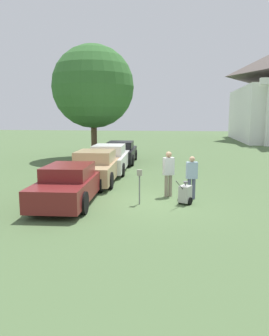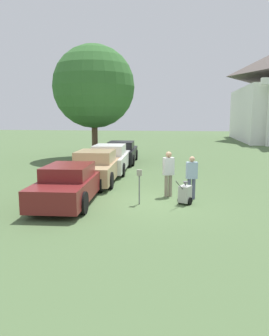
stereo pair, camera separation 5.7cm
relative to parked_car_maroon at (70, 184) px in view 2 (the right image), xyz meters
name	(u,v)px [view 2 (the right image)]	position (x,y,z in m)	size (l,w,h in m)	color
ground_plane	(148,202)	(2.91, 0.32, -0.68)	(120.00, 120.00, 0.00)	#4C663D
parked_car_maroon	(70,184)	(0.00, 0.00, 0.00)	(2.16, 5.12, 1.42)	maroon
parked_car_tan	(96,167)	(0.00, 3.82, 0.05)	(2.31, 5.20, 1.55)	tan
parked_car_white	(110,159)	(0.00, 6.90, 0.05)	(2.30, 5.28, 1.56)	silver
parked_car_black	(122,153)	(0.00, 10.62, 0.02)	(2.23, 4.84, 1.47)	black
parking_meter	(139,180)	(2.61, 0.00, 0.22)	(0.18, 0.09, 1.28)	slate
person_worker	(168,171)	(3.61, 1.33, 0.36)	(0.47, 0.38, 1.81)	gray
person_supervisor	(192,175)	(4.51, 1.03, 0.27)	(0.45, 0.29, 1.67)	#515670
equipment_cart	(185,194)	(4.26, 0.25, -0.29)	(0.62, 0.97, 1.00)	#B2B2AD
shade_tree	(94,87)	(-2.39, 12.47, 4.63)	(6.02, 6.02, 8.33)	brown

